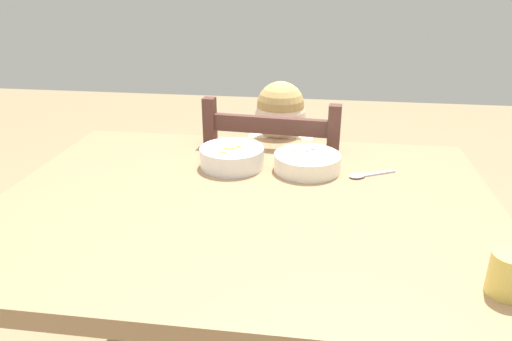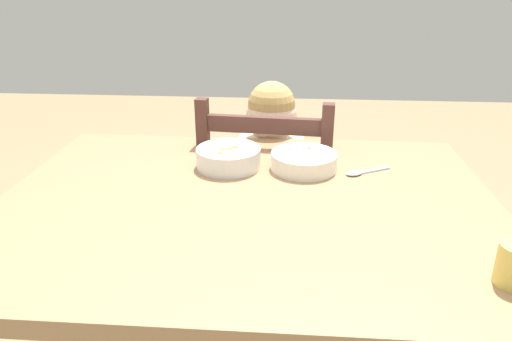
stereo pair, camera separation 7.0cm
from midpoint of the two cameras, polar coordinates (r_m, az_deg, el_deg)
name	(u,v)px [view 2 (the right image)]	position (r m, az deg, el deg)	size (l,w,h in m)	color
dining_table	(247,241)	(1.20, -2.73, -8.42)	(1.19, 0.90, 0.76)	#9F7854
dining_chair	(269,221)	(1.73, 0.35, -5.99)	(0.45, 0.45, 0.91)	#4F2E27
child_figure	(270,175)	(1.65, 0.50, -0.60)	(0.32, 0.31, 0.93)	beige
bowl_of_peas	(304,161)	(1.31, 4.20, 1.17)	(0.18, 0.18, 0.05)	white
bowl_of_carrots	(228,157)	(1.32, -4.80, 1.60)	(0.18, 0.18, 0.06)	white
spoon	(360,172)	(1.30, 10.80, -0.22)	(0.13, 0.08, 0.01)	silver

